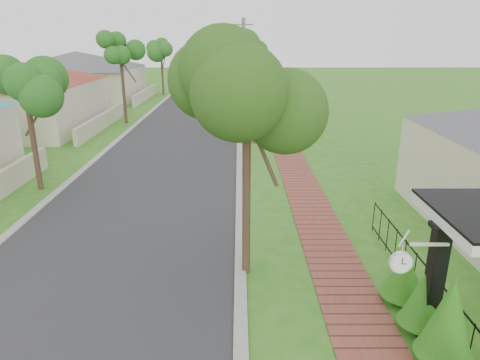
% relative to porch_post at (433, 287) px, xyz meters
% --- Properties ---
extents(ground, '(160.00, 160.00, 0.00)m').
position_rel_porch_post_xyz_m(ground, '(-4.55, 1.00, -1.12)').
color(ground, '#2B751B').
rests_on(ground, ground).
extents(road, '(7.00, 120.00, 0.02)m').
position_rel_porch_post_xyz_m(road, '(-7.55, 21.00, -1.12)').
color(road, '#28282B').
rests_on(road, ground).
extents(kerb_right, '(0.30, 120.00, 0.10)m').
position_rel_porch_post_xyz_m(kerb_right, '(-3.90, 21.00, -1.12)').
color(kerb_right, '#9E9E99').
rests_on(kerb_right, ground).
extents(kerb_left, '(0.30, 120.00, 0.10)m').
position_rel_porch_post_xyz_m(kerb_left, '(-11.20, 21.00, -1.12)').
color(kerb_left, '#9E9E99').
rests_on(kerb_left, ground).
extents(sidewalk, '(1.50, 120.00, 0.03)m').
position_rel_porch_post_xyz_m(sidewalk, '(-1.30, 21.00, -1.12)').
color(sidewalk, brown).
rests_on(sidewalk, ground).
extents(porch_post, '(0.48, 0.48, 2.52)m').
position_rel_porch_post_xyz_m(porch_post, '(0.00, 0.00, 0.00)').
color(porch_post, black).
rests_on(porch_post, ground).
extents(picket_fence, '(0.03, 8.02, 1.00)m').
position_rel_porch_post_xyz_m(picket_fence, '(0.35, 1.00, -0.59)').
color(picket_fence, black).
rests_on(picket_fence, ground).
extents(street_trees, '(10.70, 37.65, 5.89)m').
position_rel_porch_post_xyz_m(street_trees, '(-7.42, 27.84, 3.42)').
color(street_trees, '#382619').
rests_on(street_trees, ground).
extents(hedge_row, '(0.93, 4.30, 2.03)m').
position_rel_porch_post_xyz_m(hedge_row, '(-0.10, -0.47, -0.34)').
color(hedge_row, '#196C15').
rests_on(hedge_row, ground).
extents(far_house_red, '(15.56, 15.56, 4.60)m').
position_rel_porch_post_xyz_m(far_house_red, '(-19.52, 21.00, 1.22)').
color(far_house_red, beige).
rests_on(far_house_red, ground).
extents(far_house_grey, '(15.56, 15.56, 4.60)m').
position_rel_porch_post_xyz_m(far_house_grey, '(-19.52, 35.00, 1.22)').
color(far_house_grey, beige).
rests_on(far_house_grey, ground).
extents(parked_car_red, '(2.37, 4.98, 1.64)m').
position_rel_porch_post_xyz_m(parked_car_red, '(-4.15, 22.05, -0.30)').
color(parked_car_red, maroon).
rests_on(parked_car_red, ground).
extents(parked_car_white, '(2.16, 4.59, 1.45)m').
position_rel_porch_post_xyz_m(parked_car_white, '(-4.15, 41.73, -0.39)').
color(parked_car_white, silver).
rests_on(parked_car_white, ground).
extents(near_tree, '(2.22, 2.22, 5.69)m').
position_rel_porch_post_xyz_m(near_tree, '(-3.75, 2.50, 3.41)').
color(near_tree, '#382619').
rests_on(near_tree, ground).
extents(utility_pole, '(1.20, 0.24, 7.01)m').
position_rel_porch_post_xyz_m(utility_pole, '(-3.65, 19.95, 2.44)').
color(utility_pole, '#786C5D').
rests_on(utility_pole, ground).
extents(station_clock, '(1.07, 0.13, 0.61)m').
position_rel_porch_post_xyz_m(station_clock, '(-0.86, -0.40, 0.83)').
color(station_clock, white).
rests_on(station_clock, ground).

